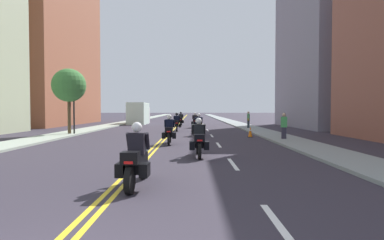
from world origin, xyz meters
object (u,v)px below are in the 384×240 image
at_px(motorcycle_3, 199,127).
at_px(street_tree_0, 69,86).
at_px(traffic_light_near, 74,94).
at_px(pedestrian_1, 249,120).
at_px(motorcycle_2, 170,132).
at_px(motorcycle_1, 199,141).
at_px(motorcycle_6, 181,120).
at_px(motorcycle_0, 137,161).
at_px(motorcycle_4, 177,124).
at_px(motorcycle_5, 195,121).
at_px(traffic_cone_0, 251,132).
at_px(parked_truck, 140,114).
at_px(pedestrian_0, 284,126).

xyz_separation_m(motorcycle_3, street_tree_0, (-9.69, 0.65, 3.04)).
distance_m(traffic_light_near, pedestrian_1, 16.45).
distance_m(motorcycle_2, street_tree_0, 10.59).
distance_m(motorcycle_1, motorcycle_6, 24.86).
xyz_separation_m(motorcycle_0, motorcycle_4, (0.02, 20.32, 0.01)).
height_order(motorcycle_5, traffic_light_near, traffic_light_near).
distance_m(motorcycle_1, motorcycle_5, 20.43).
relative_size(motorcycle_6, pedestrian_1, 1.29).
distance_m(motorcycle_3, traffic_cone_0, 3.73).
height_order(motorcycle_0, motorcycle_2, motorcycle_2).
xyz_separation_m(motorcycle_3, parked_truck, (-7.52, 19.00, 0.61)).
relative_size(motorcycle_3, street_tree_0, 0.43).
bearing_deg(motorcycle_1, street_tree_0, 129.10).
relative_size(motorcycle_1, traffic_light_near, 0.49).
distance_m(motorcycle_1, motorcycle_4, 15.45).
relative_size(motorcycle_2, motorcycle_5, 1.00).
distance_m(motorcycle_1, motorcycle_2, 4.92).
bearing_deg(street_tree_0, pedestrian_1, 27.12).
bearing_deg(motorcycle_1, motorcycle_2, 106.37).
bearing_deg(motorcycle_2, motorcycle_5, 83.03).
height_order(pedestrian_1, street_tree_0, street_tree_0).
height_order(traffic_cone_0, pedestrian_1, pedestrian_1).
relative_size(motorcycle_0, traffic_cone_0, 3.05).
xyz_separation_m(motorcycle_0, motorcycle_6, (0.06, 29.77, 0.01)).
distance_m(motorcycle_6, street_tree_0, 16.20).
bearing_deg(pedestrian_0, motorcycle_0, -112.38).
bearing_deg(motorcycle_4, traffic_light_near, -152.12).
relative_size(motorcycle_3, pedestrian_0, 1.27).
relative_size(motorcycle_4, motorcycle_5, 0.98).
xyz_separation_m(motorcycle_6, traffic_light_near, (-7.50, -13.88, 2.45)).
height_order(motorcycle_0, pedestrian_0, pedestrian_0).
bearing_deg(traffic_light_near, motorcycle_3, -3.67).
bearing_deg(traffic_light_near, motorcycle_1, -50.24).
distance_m(motorcycle_2, motorcycle_4, 10.69).
relative_size(motorcycle_6, street_tree_0, 0.45).
distance_m(motorcycle_4, motorcycle_5, 5.34).
bearing_deg(street_tree_0, pedestrian_0, -15.98).
bearing_deg(motorcycle_1, motorcycle_6, 92.02).
height_order(motorcycle_3, motorcycle_5, motorcycle_3).
relative_size(motorcycle_0, motorcycle_1, 1.02).
distance_m(motorcycle_5, motorcycle_6, 4.68).
bearing_deg(traffic_cone_0, motorcycle_5, 108.43).
xyz_separation_m(motorcycle_2, motorcycle_4, (-0.10, 10.68, -0.02)).
height_order(motorcycle_0, motorcycle_1, motorcycle_0).
bearing_deg(motorcycle_0, pedestrian_1, 75.82).
distance_m(motorcycle_0, motorcycle_2, 9.64).
bearing_deg(traffic_light_near, traffic_cone_0, -7.57).
xyz_separation_m(motorcycle_2, pedestrian_1, (6.83, 13.88, 0.22)).
bearing_deg(street_tree_0, motorcycle_0, -63.88).
bearing_deg(motorcycle_5, pedestrian_1, -17.79).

